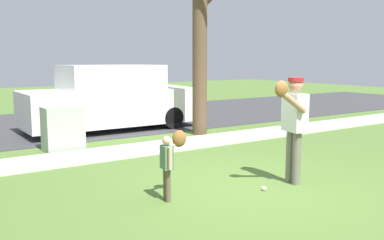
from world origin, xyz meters
TOP-DOWN VIEW (x-y plane):
  - ground_plane at (0.00, 3.50)m, footprint 48.00×48.00m
  - sidewalk_strip at (0.00, 3.60)m, footprint 36.00×1.20m
  - road_surface at (0.00, 8.60)m, footprint 36.00×6.80m
  - person_adult at (0.62, -0.17)m, footprint 0.78×0.63m
  - person_child at (-1.50, 0.25)m, footprint 0.49×0.36m
  - baseball at (-0.04, -0.21)m, footprint 0.07×0.07m
  - utility_cabinet at (-1.76, 4.57)m, footprint 0.85×0.60m
  - street_tree_near at (2.06, 4.63)m, footprint 1.85×1.89m
  - parked_van_white at (0.33, 6.64)m, footprint 5.00×1.95m

SIDE VIEW (x-z plane):
  - ground_plane at x=0.00m, z-range 0.00..0.00m
  - road_surface at x=0.00m, z-range 0.00..0.02m
  - sidewalk_strip at x=0.00m, z-range 0.00..0.06m
  - baseball at x=-0.04m, z-range 0.00..0.07m
  - utility_cabinet at x=-1.76m, z-range 0.00..1.01m
  - person_child at x=-1.50m, z-range 0.15..1.18m
  - parked_van_white at x=0.33m, z-range -0.04..1.84m
  - person_adult at x=0.62m, z-range 0.22..2.00m
  - street_tree_near at x=2.06m, z-range 0.17..5.96m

